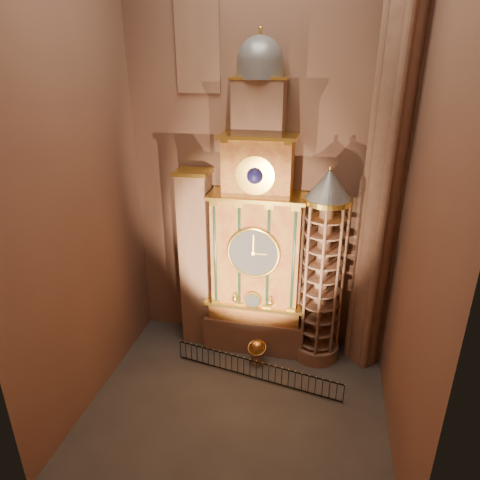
% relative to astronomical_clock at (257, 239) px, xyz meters
% --- Properties ---
extents(floor, '(14.00, 14.00, 0.00)m').
position_rel_astronomical_clock_xyz_m(floor, '(0.00, -4.96, -6.68)').
color(floor, '#383330').
rests_on(floor, ground).
extents(wall_back, '(22.00, 0.00, 22.00)m').
position_rel_astronomical_clock_xyz_m(wall_back, '(0.00, 1.04, 4.32)').
color(wall_back, '#89604A').
rests_on(wall_back, floor).
extents(wall_left, '(0.00, 22.00, 22.00)m').
position_rel_astronomical_clock_xyz_m(wall_left, '(-7.00, -4.96, 4.32)').
color(wall_left, '#89604A').
rests_on(wall_left, floor).
extents(wall_right, '(0.00, 22.00, 22.00)m').
position_rel_astronomical_clock_xyz_m(wall_right, '(7.00, -4.96, 4.32)').
color(wall_right, '#89604A').
rests_on(wall_right, floor).
extents(astronomical_clock, '(5.60, 2.41, 16.70)m').
position_rel_astronomical_clock_xyz_m(astronomical_clock, '(0.00, 0.00, 0.00)').
color(astronomical_clock, '#8C634C').
rests_on(astronomical_clock, floor).
extents(portrait_tower, '(1.80, 1.60, 10.20)m').
position_rel_astronomical_clock_xyz_m(portrait_tower, '(-3.40, 0.02, -1.53)').
color(portrait_tower, '#8C634C').
rests_on(portrait_tower, floor).
extents(stair_turret, '(2.50, 2.50, 10.80)m').
position_rel_astronomical_clock_xyz_m(stair_turret, '(3.50, -0.26, -1.41)').
color(stair_turret, '#8C634C').
rests_on(stair_turret, floor).
extents(gothic_pier, '(2.04, 2.04, 22.00)m').
position_rel_astronomical_clock_xyz_m(gothic_pier, '(6.10, 0.04, 4.32)').
color(gothic_pier, '#8C634C').
rests_on(gothic_pier, floor).
extents(stained_glass_window, '(2.20, 0.14, 5.20)m').
position_rel_astronomical_clock_xyz_m(stained_glass_window, '(-3.20, 0.95, 9.82)').
color(stained_glass_window, navy).
rests_on(stained_glass_window, wall_back).
extents(celestial_globe, '(1.18, 1.13, 1.47)m').
position_rel_astronomical_clock_xyz_m(celestial_globe, '(0.39, -1.76, -5.79)').
color(celestial_globe, '#8C634C').
rests_on(celestial_globe, floor).
extents(iron_railing, '(8.84, 1.71, 1.08)m').
position_rel_astronomical_clock_xyz_m(iron_railing, '(0.58, -3.02, -6.09)').
color(iron_railing, black).
rests_on(iron_railing, floor).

